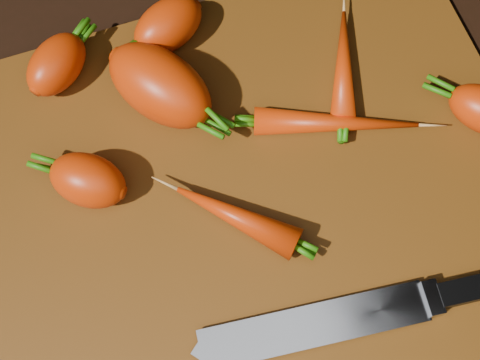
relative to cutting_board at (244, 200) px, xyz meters
name	(u,v)px	position (x,y,z in m)	size (l,w,h in m)	color
ground	(244,205)	(0.00, 0.00, -0.01)	(2.00, 2.00, 0.01)	black
cutting_board	(244,200)	(0.00, 0.00, 0.00)	(0.50, 0.40, 0.01)	#57320F
carrot_0	(56,64)	(-0.12, 0.16, 0.03)	(0.06, 0.04, 0.04)	#C22A00
carrot_1	(88,180)	(-0.12, 0.05, 0.03)	(0.06, 0.04, 0.04)	#C22A00
carrot_2	(160,85)	(-0.04, 0.11, 0.04)	(0.10, 0.06, 0.06)	#C22A00
carrot_3	(168,25)	(-0.01, 0.17, 0.03)	(0.07, 0.04, 0.04)	#C22A00
carrot_5	(343,64)	(0.12, 0.09, 0.02)	(0.11, 0.02, 0.02)	#C22A00
carrot_6	(336,123)	(0.10, 0.03, 0.02)	(0.14, 0.02, 0.02)	#C22A00
carrot_7	(236,217)	(-0.01, -0.02, 0.02)	(0.11, 0.03, 0.03)	#C22A00
knife	(336,320)	(0.03, -0.12, 0.01)	(0.30, 0.06, 0.02)	gray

